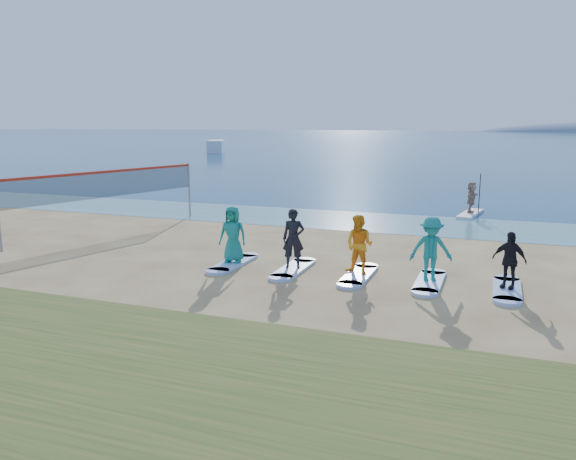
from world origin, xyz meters
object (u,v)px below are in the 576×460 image
(student_1, at_px, (293,239))
(student_4, at_px, (509,260))
(surfboard_2, at_px, (358,275))
(student_2, at_px, (359,245))
(surfboard_3, at_px, (429,282))
(surfboard_1, at_px, (293,269))
(student_0, at_px, (233,234))
(volleyball_net, at_px, (108,185))
(surfboard_0, at_px, (233,263))
(paddleboard, at_px, (470,214))
(paddleboarder, at_px, (471,197))
(student_3, at_px, (431,249))
(surfboard_4, at_px, (507,289))
(boat_offshore_a, at_px, (216,152))

(student_1, relative_size, student_4, 1.18)
(surfboard_2, xyz_separation_m, student_2, (0.00, 0.00, 0.90))
(student_1, distance_m, surfboard_3, 4.09)
(student_1, distance_m, surfboard_2, 2.20)
(surfboard_2, bearing_deg, surfboard_1, 180.00)
(surfboard_3, bearing_deg, student_0, 180.00)
(volleyball_net, distance_m, surfboard_0, 8.02)
(paddleboard, bearing_deg, volleyball_net, -136.34)
(paddleboard, relative_size, surfboard_2, 1.36)
(volleyball_net, height_order, surfboard_1, volleyball_net)
(volleyball_net, height_order, paddleboarder, volleyball_net)
(paddleboard, height_order, surfboard_1, paddleboard)
(student_0, height_order, student_3, student_3)
(surfboard_4, height_order, student_4, student_4)
(volleyball_net, bearing_deg, student_2, -16.05)
(student_2, bearing_deg, student_4, 13.86)
(paddleboard, xyz_separation_m, student_2, (-2.43, -12.62, 0.88))
(surfboard_2, bearing_deg, volleyball_net, 163.95)
(paddleboarder, height_order, student_3, student_3)
(student_1, bearing_deg, student_2, -16.62)
(paddleboard, xyz_separation_m, boat_offshore_a, (-38.52, 47.18, -0.06))
(surfboard_1, height_order, surfboard_4, same)
(surfboard_0, bearing_deg, student_0, 0.00)
(boat_offshore_a, bearing_deg, student_3, -80.39)
(paddleboard, bearing_deg, paddleboarder, 0.00)
(student_0, relative_size, student_1, 0.99)
(volleyball_net, height_order, student_0, volleyball_net)
(paddleboarder, xyz_separation_m, boat_offshore_a, (-38.52, 47.18, -0.86))
(paddleboard, height_order, surfboard_2, paddleboard)
(volleyball_net, distance_m, surfboard_2, 11.69)
(boat_offshore_a, bearing_deg, surfboard_2, -81.77)
(paddleboard, relative_size, surfboard_1, 1.36)
(student_0, bearing_deg, surfboard_1, -5.46)
(surfboard_3, xyz_separation_m, student_3, (0.00, 0.00, 0.93))
(boat_offshore_a, bearing_deg, student_0, -84.65)
(surfboard_1, bearing_deg, student_4, 0.00)
(paddleboarder, xyz_separation_m, surfboard_0, (-6.41, -12.62, -0.81))
(paddleboarder, height_order, surfboard_3, paddleboarder)
(student_1, xyz_separation_m, student_4, (5.97, 0.00, -0.13))
(boat_offshore_a, xyz_separation_m, surfboard_2, (36.10, -59.80, 0.04))
(surfboard_1, bearing_deg, surfboard_3, 0.00)
(volleyball_net, bearing_deg, paddleboard, 34.88)
(paddleboard, bearing_deg, student_4, -74.21)
(boat_offshore_a, bearing_deg, volleyball_net, -89.06)
(student_1, bearing_deg, student_3, -16.62)
(paddleboard, xyz_separation_m, surfboard_4, (1.55, -12.62, -0.01))
(student_2, distance_m, student_4, 3.98)
(boat_offshore_a, bearing_deg, surfboard_4, -79.06)
(student_1, relative_size, student_2, 1.04)
(student_0, height_order, student_2, student_0)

